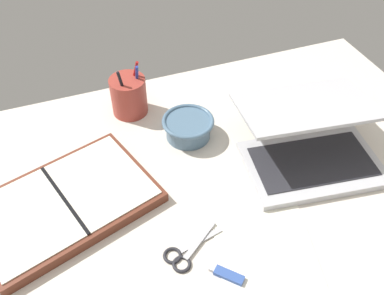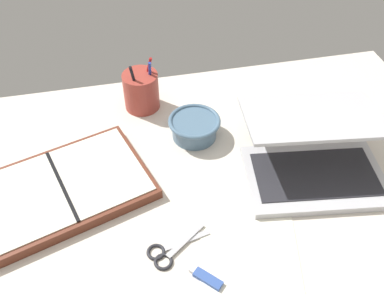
{
  "view_description": "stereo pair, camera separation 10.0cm",
  "coord_description": "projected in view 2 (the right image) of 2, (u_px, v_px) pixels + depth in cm",
  "views": [
    {
      "loc": [
        -25.04,
        -55.61,
        79.21
      ],
      "look_at": [
        -0.41,
        11.01,
        9.0
      ],
      "focal_mm": 40.0,
      "sensor_mm": 36.0,
      "label": 1
    },
    {
      "loc": [
        -15.47,
        -58.4,
        79.21
      ],
      "look_at": [
        -0.41,
        11.01,
        9.0
      ],
      "focal_mm": 40.0,
      "sensor_mm": 36.0,
      "label": 2
    }
  ],
  "objects": [
    {
      "name": "desk_top",
      "position": [
        204.0,
        205.0,
        0.98
      ],
      "size": [
        140.0,
        100.0,
        2.0
      ],
      "primitive_type": "cube",
      "color": "beige",
      "rests_on": "ground"
    },
    {
      "name": "laptop",
      "position": [
        314.0,
        156.0,
        1.01
      ],
      "size": [
        36.07,
        33.98,
        14.44
      ],
      "rotation": [
        0.0,
        0.0,
        -0.13
      ],
      "color": "#B7B7BC",
      "rests_on": "desk_top"
    },
    {
      "name": "bowl",
      "position": [
        194.0,
        127.0,
        1.11
      ],
      "size": [
        13.58,
        13.58,
        5.65
      ],
      "color": "slate",
      "rests_on": "desk_top"
    },
    {
      "name": "pen_cup",
      "position": [
        141.0,
        91.0,
        1.18
      ],
      "size": [
        9.76,
        9.76,
        15.31
      ],
      "color": "#9E382D",
      "rests_on": "desk_top"
    },
    {
      "name": "planner",
      "position": [
        63.0,
        189.0,
        0.98
      ],
      "size": [
        44.32,
        35.86,
        2.99
      ],
      "rotation": [
        0.0,
        0.0,
        0.31
      ],
      "color": "brown",
      "rests_on": "desk_top"
    },
    {
      "name": "scissors",
      "position": [
        167.0,
        252.0,
        0.88
      ],
      "size": [
        13.84,
        9.51,
        0.8
      ],
      "rotation": [
        0.0,
        0.0,
        0.42
      ],
      "color": "#B7B7BC",
      "rests_on": "desk_top"
    },
    {
      "name": "paper_sheet_front",
      "position": [
        249.0,
        256.0,
        0.87
      ],
      "size": [
        25.68,
        30.19,
        0.16
      ],
      "primitive_type": "cube",
      "rotation": [
        0.0,
        0.0,
        -0.24
      ],
      "color": "silver",
      "rests_on": "desk_top"
    },
    {
      "name": "usb_drive",
      "position": [
        207.0,
        278.0,
        0.83
      ],
      "size": [
        6.13,
        6.31,
        1.0
      ],
      "rotation": [
        0.0,
        0.0,
        0.76
      ],
      "color": "#33519E",
      "rests_on": "desk_top"
    }
  ]
}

